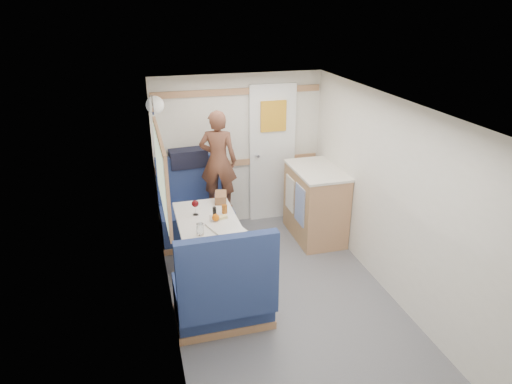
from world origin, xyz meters
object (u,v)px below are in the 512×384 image
object	(u,v)px
bench_far	(196,218)
tray	(226,228)
orange_fruit	(216,218)
tumbler_left	(200,229)
galley_counter	(315,203)
wine_glass	(195,204)
bread_loaf	(221,197)
person	(218,161)
dome_light	(155,105)
dinette_table	(207,230)
salt_grinder	(211,218)
beer_glass	(225,209)
bench_near	(224,298)
cheese_block	(222,217)
pepper_grinder	(215,212)
duffel_bag	(188,158)

from	to	relation	value
bench_far	tray	distance (m)	1.27
orange_fruit	tumbler_left	distance (m)	0.29
galley_counter	wine_glass	bearing A→B (deg)	-163.37
tray	bread_loaf	bearing A→B (deg)	82.95
orange_fruit	person	bearing A→B (deg)	76.95
dome_light	tumbler_left	size ratio (longest dim) A/B	1.68
dinette_table	person	distance (m)	0.96
galley_counter	tray	bearing A→B (deg)	-146.75
orange_fruit	salt_grinder	xyz separation A→B (m)	(-0.04, 0.01, -0.01)
tumbler_left	beer_glass	world-z (taller)	tumbler_left
bench_near	orange_fruit	xyz separation A→B (m)	(0.07, 0.71, 0.48)
dome_light	wine_glass	distance (m)	1.22
tray	salt_grinder	size ratio (longest dim) A/B	3.82
bench_near	beer_glass	size ratio (longest dim) A/B	11.31
bench_near	orange_fruit	bearing A→B (deg)	84.31
bench_near	beer_glass	xyz separation A→B (m)	(0.20, 0.90, 0.47)
tumbler_left	cheese_block	bearing A→B (deg)	43.12
orange_fruit	tumbler_left	xyz separation A→B (m)	(-0.19, -0.22, 0.00)
cheese_block	bench_near	bearing A→B (deg)	-101.23
wine_glass	salt_grinder	bearing A→B (deg)	-60.32
tray	cheese_block	distance (m)	0.20
tumbler_left	pepper_grinder	xyz separation A→B (m)	(0.21, 0.36, -0.01)
person	orange_fruit	bearing A→B (deg)	95.64
tumbler_left	person	bearing A→B (deg)	70.38
orange_fruit	beer_glass	world-z (taller)	orange_fruit
cheese_block	bread_loaf	xyz separation A→B (m)	(0.08, 0.48, 0.01)
wine_glass	salt_grinder	xyz separation A→B (m)	(0.13, -0.22, -0.08)
bench_far	beer_glass	distance (m)	0.97
pepper_grinder	bench_near	bearing A→B (deg)	-95.73
cheese_block	pepper_grinder	bearing A→B (deg)	119.07
bench_far	cheese_block	world-z (taller)	bench_far
duffel_bag	orange_fruit	xyz separation A→B (m)	(0.10, -1.28, -0.23)
orange_fruit	cheese_block	size ratio (longest dim) A/B	0.82
bench_far	bread_loaf	size ratio (longest dim) A/B	4.52
dinette_table	tray	distance (m)	0.39
bench_far	cheese_block	bearing A→B (deg)	-81.49
beer_glass	tumbler_left	bearing A→B (deg)	-128.24
duffel_bag	pepper_grinder	xyz separation A→B (m)	(0.11, -1.13, -0.24)
bench_far	cheese_block	xyz separation A→B (m)	(0.15, -0.99, 0.45)
person	tray	size ratio (longest dim) A/B	3.35
dinette_table	wine_glass	distance (m)	0.31
cheese_block	beer_glass	distance (m)	0.17
dinette_table	tray	size ratio (longest dim) A/B	2.52
bench_far	person	bearing A→B (deg)	-17.63
bread_loaf	person	bearing A→B (deg)	81.72
dinette_table	duffel_bag	bearing A→B (deg)	91.36
wine_glass	dome_light	bearing A→B (deg)	110.58
dinette_table	dome_light	size ratio (longest dim) A/B	4.60
dinette_table	bread_loaf	world-z (taller)	bread_loaf
dome_light	bench_far	bearing A→B (deg)	2.12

